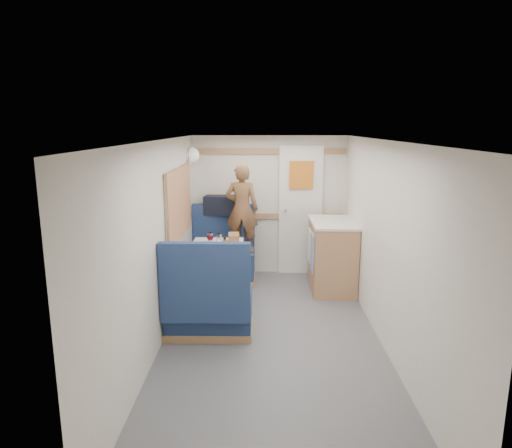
{
  "coord_description": "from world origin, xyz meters",
  "views": [
    {
      "loc": [
        -0.09,
        -4.25,
        2.14
      ],
      "look_at": [
        -0.17,
        0.9,
        1.02
      ],
      "focal_mm": 32.0,
      "sensor_mm": 36.0,
      "label": 1
    }
  ],
  "objects_px": {
    "tumbler_right": "(219,238)",
    "bread_loaf": "(234,238)",
    "dome_light": "(192,155)",
    "duffel_bag": "(224,205)",
    "pepper_grinder": "(225,241)",
    "person": "(242,209)",
    "tumbler_left": "(197,251)",
    "dinette_table": "(216,259)",
    "tumbler_mid": "(210,237)",
    "salt_grinder": "(219,244)",
    "beer_glass": "(227,244)",
    "bench_near": "(208,308)",
    "wine_glass": "(210,238)",
    "cheese_block": "(221,252)",
    "bench_far": "(223,260)",
    "orange_fruit": "(230,248)",
    "galley_counter": "(332,255)",
    "tray": "(223,253)"
  },
  "relations": [
    {
      "from": "dinette_table",
      "to": "orange_fruit",
      "type": "relative_size",
      "value": 13.89
    },
    {
      "from": "tumbler_mid",
      "to": "salt_grinder",
      "type": "bearing_deg",
      "value": -63.84
    },
    {
      "from": "wine_glass",
      "to": "salt_grinder",
      "type": "height_order",
      "value": "wine_glass"
    },
    {
      "from": "bench_near",
      "to": "person",
      "type": "height_order",
      "value": "person"
    },
    {
      "from": "duffel_bag",
      "to": "pepper_grinder",
      "type": "height_order",
      "value": "duffel_bag"
    },
    {
      "from": "dome_light",
      "to": "pepper_grinder",
      "type": "bearing_deg",
      "value": -57.05
    },
    {
      "from": "person",
      "to": "duffel_bag",
      "type": "relative_size",
      "value": 2.18
    },
    {
      "from": "bench_far",
      "to": "tumbler_left",
      "type": "xyz_separation_m",
      "value": [
        -0.17,
        -1.24,
        0.48
      ]
    },
    {
      "from": "wine_glass",
      "to": "cheese_block",
      "type": "bearing_deg",
      "value": -60.96
    },
    {
      "from": "orange_fruit",
      "to": "bread_loaf",
      "type": "xyz_separation_m",
      "value": [
        0.01,
        0.47,
        -0.0
      ]
    },
    {
      "from": "person",
      "to": "bench_near",
      "type": "bearing_deg",
      "value": 85.21
    },
    {
      "from": "bench_near",
      "to": "duffel_bag",
      "type": "xyz_separation_m",
      "value": [
        0.01,
        1.98,
        0.73
      ]
    },
    {
      "from": "wine_glass",
      "to": "tumbler_left",
      "type": "xyz_separation_m",
      "value": [
        -0.11,
        -0.31,
        -0.07
      ]
    },
    {
      "from": "orange_fruit",
      "to": "salt_grinder",
      "type": "xyz_separation_m",
      "value": [
        -0.15,
        0.2,
        -0.01
      ]
    },
    {
      "from": "tumbler_right",
      "to": "bread_loaf",
      "type": "xyz_separation_m",
      "value": [
        0.18,
        0.04,
        -0.0
      ]
    },
    {
      "from": "galley_counter",
      "to": "beer_glass",
      "type": "xyz_separation_m",
      "value": [
        -1.33,
        -0.6,
        0.3
      ]
    },
    {
      "from": "dome_light",
      "to": "tumbler_mid",
      "type": "bearing_deg",
      "value": -64.12
    },
    {
      "from": "orange_fruit",
      "to": "tumbler_mid",
      "type": "relative_size",
      "value": 0.59
    },
    {
      "from": "dome_light",
      "to": "cheese_block",
      "type": "bearing_deg",
      "value": -67.92
    },
    {
      "from": "beer_glass",
      "to": "tumbler_mid",
      "type": "bearing_deg",
      "value": 127.91
    },
    {
      "from": "bench_far",
      "to": "wine_glass",
      "type": "relative_size",
      "value": 6.25
    },
    {
      "from": "tumbler_mid",
      "to": "bread_loaf",
      "type": "distance_m",
      "value": 0.29
    },
    {
      "from": "duffel_bag",
      "to": "beer_glass",
      "type": "xyz_separation_m",
      "value": [
        0.13,
        -1.17,
        -0.26
      ]
    },
    {
      "from": "dome_light",
      "to": "dinette_table",
      "type": "bearing_deg",
      "value": -65.35
    },
    {
      "from": "beer_glass",
      "to": "orange_fruit",
      "type": "bearing_deg",
      "value": -73.79
    },
    {
      "from": "galley_counter",
      "to": "tumbler_left",
      "type": "distance_m",
      "value": 1.91
    },
    {
      "from": "wine_glass",
      "to": "bread_loaf",
      "type": "height_order",
      "value": "wine_glass"
    },
    {
      "from": "bench_near",
      "to": "bread_loaf",
      "type": "xyz_separation_m",
      "value": [
        0.2,
        1.1,
        0.47
      ]
    },
    {
      "from": "dinette_table",
      "to": "pepper_grinder",
      "type": "distance_m",
      "value": 0.24
    },
    {
      "from": "galley_counter",
      "to": "orange_fruit",
      "type": "bearing_deg",
      "value": -148.59
    },
    {
      "from": "bench_far",
      "to": "wine_glass",
      "type": "distance_m",
      "value": 1.08
    },
    {
      "from": "galley_counter",
      "to": "orange_fruit",
      "type": "xyz_separation_m",
      "value": [
        -1.28,
        -0.78,
        0.3
      ]
    },
    {
      "from": "dinette_table",
      "to": "bench_near",
      "type": "relative_size",
      "value": 0.88
    },
    {
      "from": "dome_light",
      "to": "person",
      "type": "height_order",
      "value": "dome_light"
    },
    {
      "from": "bread_loaf",
      "to": "tray",
      "type": "bearing_deg",
      "value": -98.82
    },
    {
      "from": "dinette_table",
      "to": "tumbler_right",
      "type": "distance_m",
      "value": 0.29
    },
    {
      "from": "duffel_bag",
      "to": "tumbler_mid",
      "type": "distance_m",
      "value": 0.92
    },
    {
      "from": "tumbler_mid",
      "to": "bread_loaf",
      "type": "height_order",
      "value": "tumbler_mid"
    },
    {
      "from": "duffel_bag",
      "to": "salt_grinder",
      "type": "relative_size",
      "value": 6.64
    },
    {
      "from": "tumbler_left",
      "to": "tumbler_mid",
      "type": "distance_m",
      "value": 0.62
    },
    {
      "from": "tumbler_mid",
      "to": "pepper_grinder",
      "type": "distance_m",
      "value": 0.24
    },
    {
      "from": "dome_light",
      "to": "tumbler_right",
      "type": "xyz_separation_m",
      "value": [
        0.41,
        -0.65,
        -0.97
      ]
    },
    {
      "from": "person",
      "to": "beer_glass",
      "type": "xyz_separation_m",
      "value": [
        -0.14,
        -0.77,
        -0.28
      ]
    },
    {
      "from": "galley_counter",
      "to": "dinette_table",
      "type": "bearing_deg",
      "value": -159.46
    },
    {
      "from": "galley_counter",
      "to": "salt_grinder",
      "type": "height_order",
      "value": "galley_counter"
    },
    {
      "from": "bench_far",
      "to": "cheese_block",
      "type": "height_order",
      "value": "bench_far"
    },
    {
      "from": "person",
      "to": "tumbler_left",
      "type": "bearing_deg",
      "value": 72.64
    },
    {
      "from": "dome_light",
      "to": "duffel_bag",
      "type": "xyz_separation_m",
      "value": [
        0.4,
        0.27,
        -0.72
      ]
    },
    {
      "from": "person",
      "to": "wine_glass",
      "type": "xyz_separation_m",
      "value": [
        -0.34,
        -0.78,
        -0.21
      ]
    },
    {
      "from": "dome_light",
      "to": "cheese_block",
      "type": "relative_size",
      "value": 1.96
    }
  ]
}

